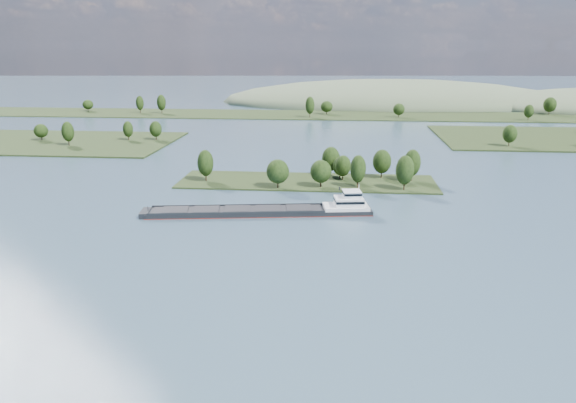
# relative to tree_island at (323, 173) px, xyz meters

# --- Properties ---
(ground) EXTENTS (1800.00, 1800.00, 0.00)m
(ground) POSITION_rel_tree_island_xyz_m (-6.39, -58.97, -4.06)
(ground) COLOR #324756
(ground) RESTS_ON ground
(tree_island) EXTENTS (100.00, 31.28, 14.13)m
(tree_island) POSITION_rel_tree_island_xyz_m (0.00, 0.00, 0.00)
(tree_island) COLOR black
(tree_island) RESTS_ON ground
(back_shoreline) EXTENTS (900.00, 60.00, 16.51)m
(back_shoreline) POSITION_rel_tree_island_xyz_m (2.09, 220.77, -3.34)
(back_shoreline) COLOR black
(back_shoreline) RESTS_ON ground
(hill_west) EXTENTS (320.00, 160.00, 44.00)m
(hill_west) POSITION_rel_tree_island_xyz_m (53.61, 321.03, -4.06)
(hill_west) COLOR #48573C
(hill_west) RESTS_ON ground
(cargo_barge) EXTENTS (73.70, 19.46, 9.90)m
(cargo_barge) POSITION_rel_tree_island_xyz_m (-14.42, -42.38, -2.81)
(cargo_barge) COLOR black
(cargo_barge) RESTS_ON ground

